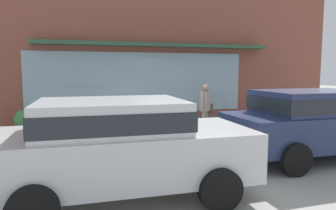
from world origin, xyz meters
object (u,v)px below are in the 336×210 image
object	(u,v)px
potted_plant_doorstep	(194,113)
potted_plant_by_entrance	(128,123)
potted_plant_low_front	(280,117)
potted_plant_window_right	(72,123)
potted_plant_window_left	(246,118)
parked_car_silver	(120,142)
parked_car_navy	(316,120)
potted_plant_near_hydrant	(99,116)
fire_hydrant	(183,126)
potted_plant_corner_tall	(25,123)
pedestrian_with_handbag	(206,106)

from	to	relation	value
potted_plant_doorstep	potted_plant_by_entrance	distance (m)	2.40
potted_plant_low_front	potted_plant_window_right	world-z (taller)	potted_plant_window_right
potted_plant_low_front	potted_plant_window_left	world-z (taller)	potted_plant_window_left
parked_car_silver	parked_car_navy	bearing A→B (deg)	12.89
parked_car_silver	potted_plant_low_front	size ratio (longest dim) A/B	8.61
potted_plant_near_hydrant	potted_plant_window_right	bearing A→B (deg)	-159.85
potted_plant_window_right	parked_car_navy	bearing A→B (deg)	-38.34
fire_hydrant	potted_plant_doorstep	size ratio (longest dim) A/B	0.77
potted_plant_corner_tall	potted_plant_doorstep	xyz separation A→B (m)	(5.50, 0.23, 0.05)
potted_plant_low_front	potted_plant_window_right	bearing A→B (deg)	-179.98
parked_car_silver	potted_plant_near_hydrant	xyz separation A→B (m)	(0.10, 5.45, -0.35)
parked_car_silver	potted_plant_doorstep	bearing A→B (deg)	59.37
parked_car_navy	potted_plant_near_hydrant	world-z (taller)	parked_car_navy
potted_plant_near_hydrant	potted_plant_corner_tall	distance (m)	2.22
fire_hydrant	potted_plant_window_left	distance (m)	3.22
potted_plant_low_front	parked_car_navy	bearing A→B (deg)	-117.69
fire_hydrant	pedestrian_with_handbag	world-z (taller)	pedestrian_with_handbag
fire_hydrant	pedestrian_with_handbag	size ratio (longest dim) A/B	0.51
potted_plant_window_right	potted_plant_by_entrance	world-z (taller)	potted_plant_window_right
potted_plant_near_hydrant	potted_plant_window_left	bearing A→B (deg)	-5.12
fire_hydrant	potted_plant_by_entrance	bearing A→B (deg)	127.43
potted_plant_window_left	potted_plant_doorstep	distance (m)	1.89
potted_plant_corner_tall	potted_plant_low_front	size ratio (longest dim) A/B	1.87
potted_plant_low_front	potted_plant_by_entrance	distance (m)	5.82
potted_plant_window_left	potted_plant_by_entrance	distance (m)	4.25
pedestrian_with_handbag	potted_plant_doorstep	bearing A→B (deg)	40.90
potted_plant_near_hydrant	potted_plant_doorstep	distance (m)	3.30
potted_plant_window_left	potted_plant_near_hydrant	bearing A→B (deg)	174.88
pedestrian_with_handbag	potted_plant_low_front	bearing A→B (deg)	-20.90
potted_plant_doorstep	potted_plant_window_left	bearing A→B (deg)	-11.49
parked_car_silver	potted_plant_doorstep	distance (m)	6.36
pedestrian_with_handbag	parked_car_silver	world-z (taller)	pedestrian_with_handbag
fire_hydrant	potted_plant_window_left	bearing A→B (deg)	25.90
potted_plant_corner_tall	potted_plant_doorstep	world-z (taller)	potted_plant_doorstep
potted_plant_low_front	potted_plant_window_left	distance (m)	1.59
pedestrian_with_handbag	potted_plant_near_hydrant	xyz separation A→B (m)	(-3.07, 1.58, -0.39)
parked_car_silver	parked_car_navy	distance (m)	4.69
potted_plant_corner_tall	potted_plant_low_front	distance (m)	8.92
potted_plant_doorstep	potted_plant_window_right	distance (m)	4.15
parked_car_navy	potted_plant_near_hydrant	bearing A→B (deg)	134.59
potted_plant_low_front	potted_plant_window_right	distance (m)	7.57
fire_hydrant	potted_plant_by_entrance	size ratio (longest dim) A/B	1.50
parked_car_silver	potted_plant_window_right	bearing A→B (deg)	100.02
pedestrian_with_handbag	potted_plant_window_left	world-z (taller)	pedestrian_with_handbag
parked_car_silver	potted_plant_doorstep	world-z (taller)	parked_car_silver
potted_plant_by_entrance	potted_plant_window_left	bearing A→B (deg)	-4.68
parked_car_navy	parked_car_silver	bearing A→B (deg)	-169.01
parked_car_silver	potted_plant_doorstep	size ratio (longest dim) A/B	3.79
potted_plant_window_right	pedestrian_with_handbag	bearing A→B (deg)	-18.04
potted_plant_doorstep	potted_plant_window_right	size ratio (longest dim) A/B	1.38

